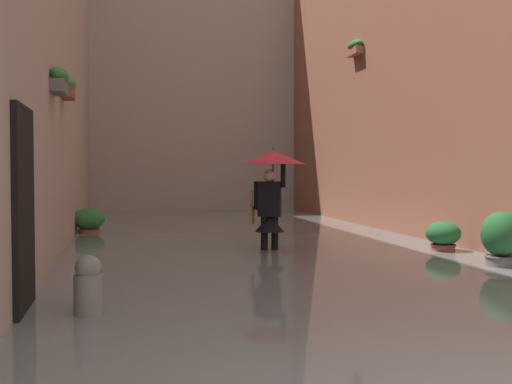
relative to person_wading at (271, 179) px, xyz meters
name	(u,v)px	position (x,y,z in m)	size (l,w,h in m)	color
ground_plane	(251,253)	(0.08, -1.30, -1.41)	(60.00, 60.00, 0.00)	slate
flood_water	(251,247)	(0.08, -1.30, -1.31)	(7.54, 24.42, 0.21)	slate
building_facade_far	(192,80)	(0.08, -11.40, 3.20)	(10.34, 1.80, 9.22)	#A89989
person_wading	(271,179)	(0.00, 0.00, 0.00)	(1.11, 1.11, 1.96)	black
potted_plant_far_right	(89,222)	(3.18, -3.83, -0.99)	(0.69, 0.69, 0.74)	#9E563D
potted_plant_far_left	(502,243)	(-2.77, 2.42, -0.87)	(0.58, 0.58, 0.99)	#66605B
potted_plant_mid_left	(443,239)	(-2.81, 0.68, -1.00)	(0.59, 0.59, 0.70)	brown
mooring_bollard	(89,296)	(2.80, 4.27, -1.03)	(0.28, 0.28, 0.78)	gray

